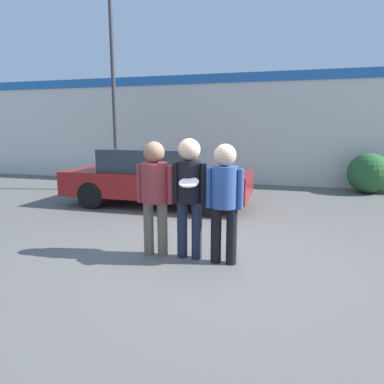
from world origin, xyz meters
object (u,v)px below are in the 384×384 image
parked_car_near (157,177)px  shrub (368,173)px  street_lamp (119,46)px  person_middle_with_frisbee (189,188)px  person_right (224,194)px  person_left (155,188)px

parked_car_near → shrub: bearing=29.9°
street_lamp → shrub: 8.11m
shrub → person_middle_with_frisbee: bearing=-120.2°
person_middle_with_frisbee → street_lamp: bearing=125.5°
person_right → street_lamp: street_lamp is taller
person_left → person_right: 1.04m
street_lamp → person_middle_with_frisbee: bearing=-54.5°
parked_car_near → shrub: size_ratio=3.81×
person_left → shrub: (4.20, 6.33, -0.44)m
person_middle_with_frisbee → person_right: bearing=-7.5°
person_left → street_lamp: street_lamp is taller
person_middle_with_frisbee → parked_car_near: person_middle_with_frisbee is taller
person_left → person_right: bearing=-2.6°
street_lamp → shrub: street_lamp is taller
shrub → person_left: bearing=-123.5°
person_left → person_middle_with_frisbee: bearing=2.2°
street_lamp → person_right: bearing=-51.0°
person_right → shrub: person_right is taller
person_middle_with_frisbee → parked_car_near: (-1.72, 3.21, -0.34)m
person_left → person_right: person_left is taller
person_middle_with_frisbee → person_right: (0.52, -0.07, -0.04)m
person_right → street_lamp: size_ratio=0.24×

